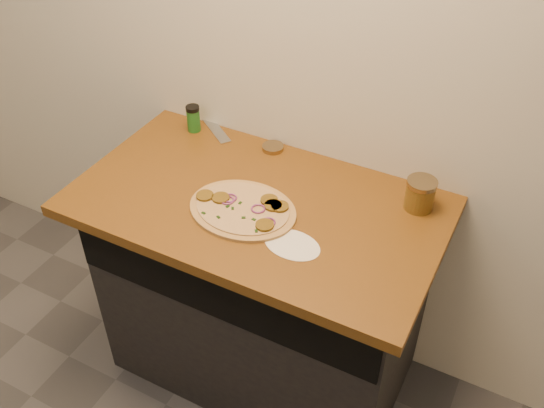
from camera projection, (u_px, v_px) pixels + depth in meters
The scene contains 8 objects.
cabinet at pixel (263, 293), 2.27m from camera, with size 1.10×0.60×0.86m, color black.
countertop at pixel (258, 205), 1.97m from camera, with size 1.20×0.70×0.04m, color brown.
pizza at pixel (243, 209), 1.91m from camera, with size 0.36×0.36×0.02m.
chefs_knife at pixel (207, 118), 2.34m from camera, with size 0.27×0.21×0.02m.
mason_jar_lid at pixel (273, 148), 2.18m from camera, with size 0.08×0.08×0.02m, color #8F7953.
salsa_jar at pixel (420, 194), 1.89m from camera, with size 0.10×0.10×0.10m.
spice_shaker at pixel (193, 118), 2.25m from camera, with size 0.05×0.05×0.10m.
flour_spill at pixel (292, 245), 1.79m from camera, with size 0.18×0.18×0.00m, color white.
Camera 1 is at (0.75, 0.09, 2.12)m, focal length 40.00 mm.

